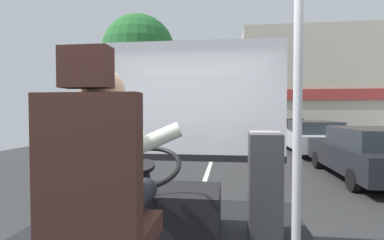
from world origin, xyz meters
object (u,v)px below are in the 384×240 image
(steering_console, at_px, (158,208))
(handrail_pole, at_px, (297,129))
(driver_seat, at_px, (99,213))
(parked_car_silver, at_px, (312,137))
(parked_car_black, at_px, (371,153))
(fare_box, at_px, (265,184))
(bus_driver, at_px, (108,167))
(parked_car_red, at_px, (286,129))

(steering_console, relative_size, handrail_pole, 0.55)
(driver_seat, xyz_separation_m, parked_car_silver, (3.97, 10.70, -0.56))
(parked_car_black, bearing_deg, steering_console, -128.87)
(fare_box, distance_m, parked_car_black, 6.01)
(parked_car_silver, bearing_deg, bus_driver, -110.55)
(bus_driver, xyz_separation_m, parked_car_red, (3.94, 15.74, -0.78))
(steering_console, distance_m, fare_box, 0.96)
(fare_box, relative_size, parked_car_silver, 0.21)
(parked_car_silver, bearing_deg, parked_car_black, -87.83)
(bus_driver, bearing_deg, handrail_pole, 3.02)
(driver_seat, relative_size, fare_box, 1.50)
(handrail_pole, height_order, parked_car_red, handrail_pole)
(steering_console, bearing_deg, handrail_pole, -46.33)
(fare_box, height_order, parked_car_red, fare_box)
(driver_seat, xyz_separation_m, steering_console, (-0.00, 1.16, -0.37))
(fare_box, bearing_deg, steering_console, -176.47)
(steering_console, bearing_deg, fare_box, 3.53)
(handrail_pole, bearing_deg, bus_driver, -176.98)
(parked_car_red, bearing_deg, handrail_pole, -100.79)
(bus_driver, height_order, parked_car_silver, bus_driver)
(handrail_pole, xyz_separation_m, parked_car_silver, (3.01, 10.53, -0.96))
(bus_driver, distance_m, handrail_pole, 0.98)
(steering_console, relative_size, parked_car_silver, 0.25)
(bus_driver, distance_m, steering_console, 1.20)
(fare_box, relative_size, parked_car_black, 0.23)
(fare_box, xyz_separation_m, parked_car_silver, (3.03, 9.48, -0.41))
(steering_console, distance_m, handrail_pole, 1.59)
(handrail_pole, height_order, fare_box, handrail_pole)
(parked_car_red, bearing_deg, parked_car_silver, -89.72)
(steering_console, distance_m, parked_car_red, 15.21)
(parked_car_silver, xyz_separation_m, parked_car_red, (-0.02, 5.16, -0.02))
(bus_driver, bearing_deg, driver_seat, -90.00)
(handrail_pole, relative_size, parked_car_black, 0.50)
(steering_console, distance_m, parked_car_silver, 10.33)
(parked_car_black, xyz_separation_m, parked_car_silver, (-0.17, 4.40, 0.01))
(steering_console, height_order, parked_car_black, steering_console)
(parked_car_black, bearing_deg, bus_driver, -123.78)
(handrail_pole, height_order, parked_car_silver, handrail_pole)
(parked_car_silver, height_order, parked_car_red, parked_car_silver)
(steering_console, xyz_separation_m, parked_car_red, (3.94, 14.69, -0.20))
(parked_car_silver, bearing_deg, fare_box, -107.76)
(handrail_pole, relative_size, fare_box, 2.20)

